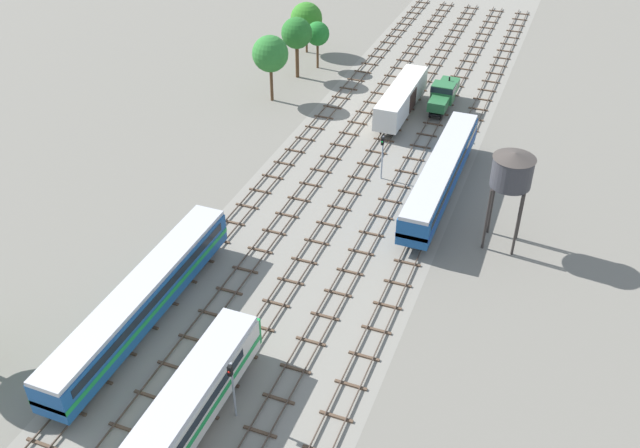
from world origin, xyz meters
The scene contains 19 objects.
ground_plane centered at (0.00, 56.00, 0.00)m, with size 480.00×480.00×0.00m, color slate.
ballast_bed centered at (0.00, 56.00, 0.00)m, with size 21.00×176.00×0.01m, color gray.
track_far_left centered at (-8.50, 57.00, 0.14)m, with size 2.40×126.00×0.29m.
track_left centered at (-4.25, 57.00, 0.14)m, with size 2.40×126.00×0.29m.
track_centre_left centered at (0.00, 57.00, 0.14)m, with size 2.40×126.00×0.29m.
track_centre centered at (4.25, 57.00, 0.14)m, with size 2.40×126.00×0.29m.
track_centre_right centered at (8.50, 57.00, 0.14)m, with size 2.40×126.00×0.29m.
diesel_railcar_centre_left_nearest centered at (0.00, 21.61, 2.60)m, with size 2.96×20.50×3.80m.
passenger_coach_far_left_near centered at (-8.50, 31.72, 2.61)m, with size 2.96×22.00×3.80m.
passenger_coach_centre_right_mid centered at (8.50, 58.34, 2.61)m, with size 2.96×22.00×3.80m.
freight_boxcar_centre_left_midfar centered at (0.01, 74.21, 2.45)m, with size 2.87×14.00×3.60m.
shunter_loco_centre_far centered at (4.25, 78.23, 2.01)m, with size 2.74×8.46×3.10m.
water_tower centered at (15.49, 52.46, 7.60)m, with size 3.66×3.66×9.33m.
signal_post_nearest centered at (2.12, 26.15, 3.20)m, with size 0.28×0.47×5.00m.
signal_post_near centered at (2.12, 59.37, 3.16)m, with size 0.28×0.47×4.93m.
lineside_tree_0 centered at (-18.53, 89.67, 4.96)m, with size 4.56×4.56×7.25m.
lineside_tree_2 centered at (-14.91, 84.79, 4.81)m, with size 3.22×3.22×6.46m.
lineside_tree_3 centered at (-16.39, 72.77, 6.11)m, with size 4.47×4.47×8.37m.
lineside_tree_4 centered at (-16.26, 80.76, 6.04)m, with size 4.07×4.07×8.13m.
Camera 1 is at (18.67, -0.67, 37.48)m, focal length 38.97 mm.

